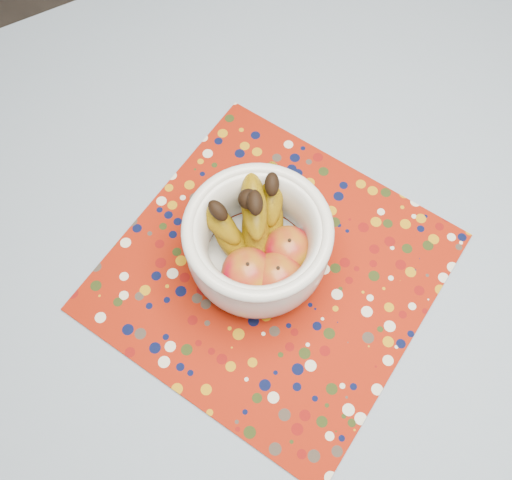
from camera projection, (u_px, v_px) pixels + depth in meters
table at (319, 260)px, 1.03m from camera, size 1.20×1.20×0.75m
tablecloth at (324, 240)px, 0.95m from camera, size 1.32×1.32×0.01m
placemat at (272, 272)px, 0.92m from camera, size 0.62×0.62×0.00m
fruit_bowl at (257, 238)px, 0.86m from camera, size 0.22×0.22×0.17m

